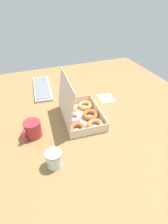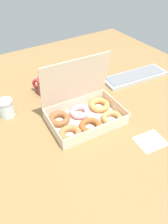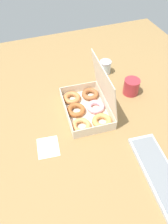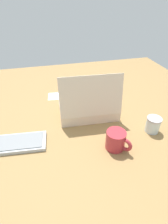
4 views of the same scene
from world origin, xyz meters
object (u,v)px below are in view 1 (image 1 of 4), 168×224
donut_box (80,114)px  coffee_mug (32,129)px  glass_jar (54,159)px  keyboard (42,88)px

donut_box → coffee_mug: donut_box is taller
donut_box → coffee_mug: (-5.79, 29.26, 1.29)cm
coffee_mug → glass_jar: coffee_mug is taller
glass_jar → coffee_mug: bearing=16.1°
keyboard → glass_jar: glass_jar is taller
donut_box → keyboard: 48.75cm
keyboard → glass_jar: (-75.21, 6.90, 3.21)cm
donut_box → glass_jar: (-29.10, 22.56, 0.74)cm
coffee_mug → glass_jar: 24.26cm
coffee_mug → glass_jar: bearing=-163.9°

